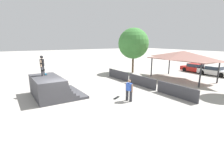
{
  "coord_description": "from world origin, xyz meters",
  "views": [
    {
      "loc": [
        12.37,
        -3.68,
        4.58
      ],
      "look_at": [
        -0.09,
        4.22,
        0.93
      ],
      "focal_mm": 28.0,
      "sensor_mm": 36.0,
      "label": 1
    }
  ],
  "objects_px": {
    "skateboard_on_ground": "(117,97)",
    "tree_beside_pavilion": "(133,43)",
    "parked_car_white": "(214,71)",
    "bystander_walking": "(129,89)",
    "skateboard_on_deck": "(45,74)",
    "parked_car_red": "(195,68)",
    "skater_on_deck": "(42,64)"
  },
  "relations": [
    {
      "from": "bystander_walking",
      "to": "parked_car_red",
      "type": "relative_size",
      "value": 0.39
    },
    {
      "from": "parked_car_red",
      "to": "skateboard_on_deck",
      "type": "bearing_deg",
      "value": -89.67
    },
    {
      "from": "skater_on_deck",
      "to": "skateboard_on_ground",
      "type": "distance_m",
      "value": 6.85
    },
    {
      "from": "bystander_walking",
      "to": "skater_on_deck",
      "type": "bearing_deg",
      "value": 31.35
    },
    {
      "from": "bystander_walking",
      "to": "parked_car_red",
      "type": "xyz_separation_m",
      "value": [
        -5.01,
        16.45,
        -0.35
      ]
    },
    {
      "from": "skateboard_on_deck",
      "to": "tree_beside_pavilion",
      "type": "distance_m",
      "value": 14.07
    },
    {
      "from": "bystander_walking",
      "to": "skateboard_on_deck",
      "type": "bearing_deg",
      "value": 27.93
    },
    {
      "from": "skateboard_on_deck",
      "to": "skateboard_on_ground",
      "type": "height_order",
      "value": "skateboard_on_deck"
    },
    {
      "from": "tree_beside_pavilion",
      "to": "parked_car_white",
      "type": "distance_m",
      "value": 11.66
    },
    {
      "from": "skateboard_on_deck",
      "to": "parked_car_red",
      "type": "relative_size",
      "value": 0.18
    },
    {
      "from": "parked_car_red",
      "to": "parked_car_white",
      "type": "bearing_deg",
      "value": -1.62
    },
    {
      "from": "tree_beside_pavilion",
      "to": "skater_on_deck",
      "type": "bearing_deg",
      "value": -71.46
    },
    {
      "from": "skater_on_deck",
      "to": "bystander_walking",
      "type": "xyz_separation_m",
      "value": [
        5.28,
        5.18,
        -1.72
      ]
    },
    {
      "from": "skateboard_on_deck",
      "to": "bystander_walking",
      "type": "xyz_separation_m",
      "value": [
        5.67,
        4.94,
        -0.8
      ]
    },
    {
      "from": "parked_car_white",
      "to": "skateboard_on_ground",
      "type": "bearing_deg",
      "value": -88.16
    },
    {
      "from": "skater_on_deck",
      "to": "tree_beside_pavilion",
      "type": "relative_size",
      "value": 0.27
    },
    {
      "from": "tree_beside_pavilion",
      "to": "bystander_walking",
      "type": "bearing_deg",
      "value": -40.22
    },
    {
      "from": "bystander_walking",
      "to": "tree_beside_pavilion",
      "type": "bearing_deg",
      "value": -53.36
    },
    {
      "from": "skateboard_on_ground",
      "to": "parked_car_white",
      "type": "relative_size",
      "value": 0.19
    },
    {
      "from": "skater_on_deck",
      "to": "parked_car_red",
      "type": "height_order",
      "value": "skater_on_deck"
    },
    {
      "from": "parked_car_red",
      "to": "parked_car_white",
      "type": "height_order",
      "value": "same"
    },
    {
      "from": "skateboard_on_deck",
      "to": "parked_car_red",
      "type": "xyz_separation_m",
      "value": [
        0.66,
        21.4,
        -1.15
      ]
    },
    {
      "from": "skateboard_on_ground",
      "to": "tree_beside_pavilion",
      "type": "relative_size",
      "value": 0.12
    },
    {
      "from": "bystander_walking",
      "to": "tree_beside_pavilion",
      "type": "xyz_separation_m",
      "value": [
        -9.79,
        8.28,
        3.27
      ]
    },
    {
      "from": "parked_car_white",
      "to": "tree_beside_pavilion",
      "type": "bearing_deg",
      "value": -135.53
    },
    {
      "from": "tree_beside_pavilion",
      "to": "parked_car_red",
      "type": "relative_size",
      "value": 1.47
    },
    {
      "from": "skateboard_on_deck",
      "to": "parked_car_red",
      "type": "height_order",
      "value": "skateboard_on_deck"
    },
    {
      "from": "bystander_walking",
      "to": "parked_car_white",
      "type": "bearing_deg",
      "value": -95.76
    },
    {
      "from": "skateboard_on_deck",
      "to": "skateboard_on_ground",
      "type": "relative_size",
      "value": 1.02
    },
    {
      "from": "bystander_walking",
      "to": "tree_beside_pavilion",
      "type": "distance_m",
      "value": 13.24
    },
    {
      "from": "parked_car_red",
      "to": "parked_car_white",
      "type": "distance_m",
      "value": 2.91
    },
    {
      "from": "skateboard_on_ground",
      "to": "parked_car_white",
      "type": "xyz_separation_m",
      "value": [
        -1.01,
        16.69,
        0.54
      ]
    }
  ]
}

